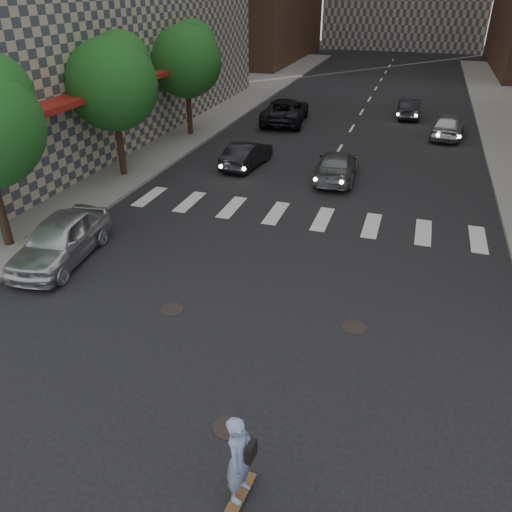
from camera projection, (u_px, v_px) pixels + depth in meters
The scene contains 14 objects.
ground at pixel (220, 348), 13.36m from camera, with size 160.00×160.00×0.00m, color black.
sidewalk_left at pixel (130, 125), 33.90m from camera, with size 13.00×80.00×0.15m, color gray.
tree_b at pixel (114, 80), 22.95m from camera, with size 4.20×4.20×6.60m.
tree_c at pixel (188, 58), 29.62m from camera, with size 4.20×4.20×6.60m.
manhole_a at pixel (229, 428), 10.94m from camera, with size 0.70×0.70×0.02m, color black.
manhole_b at pixel (172, 309), 14.89m from camera, with size 0.70×0.70×0.02m, color black.
manhole_c at pixel (354, 327), 14.13m from camera, with size 0.70×0.70×0.02m, color black.
skateboarder at pixel (240, 459), 8.97m from camera, with size 0.54×1.04×2.02m.
silver_sedan at pixel (60, 239), 17.21m from camera, with size 1.89×4.71×1.60m, color silver.
traffic_car_a at pixel (247, 155), 26.14m from camera, with size 1.38×3.96×1.30m, color black.
traffic_car_b at pixel (337, 165), 24.52m from camera, with size 1.90×4.66×1.35m, color #5B5F63.
traffic_car_c at pixel (285, 111), 34.36m from camera, with size 2.72×5.89×1.64m, color black.
traffic_car_d at pixel (449, 125), 31.09m from camera, with size 1.80×4.48×1.53m, color #9FA2A5.
traffic_car_e at pixel (409, 108), 35.76m from camera, with size 1.39×3.99×1.32m, color black.
Camera 1 is at (4.16, -9.71, 8.59)m, focal length 35.00 mm.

